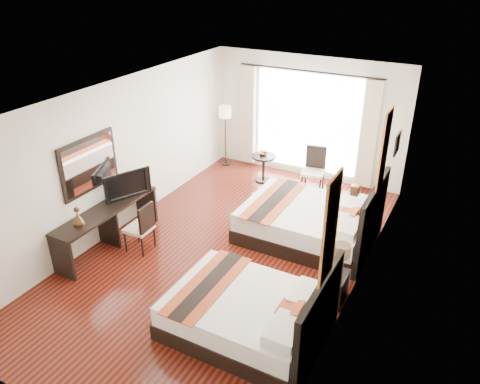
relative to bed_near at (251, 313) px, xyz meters
The scene contains 29 objects.
floor 1.98m from the bed_near, 129.34° to the left, with size 4.50×7.50×0.01m, color #340B09.
ceiling 3.16m from the bed_near, 129.34° to the left, with size 4.50×7.50×0.02m, color white.
wall_headboard 2.12m from the bed_near, 56.51° to the left, with size 0.01×7.50×2.80m, color silver.
wall_desk 3.96m from the bed_near, 156.51° to the left, with size 0.01×7.50×2.80m, color silver.
wall_window 5.51m from the bed_near, 103.29° to the left, with size 4.50×0.01×2.80m, color silver.
wall_entry 2.77m from the bed_near, 119.13° to the right, with size 4.50×0.01×2.80m, color silver.
window_glass 5.48m from the bed_near, 103.32° to the left, with size 2.40×0.02×2.20m, color white.
sheer_curtain 5.42m from the bed_near, 103.47° to the left, with size 2.30×0.02×2.10m, color white.
drape_left 5.89m from the bed_near, 117.62° to the left, with size 0.35×0.14×2.35m, color #C2BA96.
drape_right 5.24m from the bed_near, 87.69° to the left, with size 0.35×0.14×2.35m, color #C2BA96.
art_panel_near 1.91m from the bed_near, ahead, with size 0.03×0.50×1.35m, color maroon.
art_panel_far 3.29m from the bed_near, 69.73° to the left, with size 0.03×0.50×1.35m, color maroon.
wall_sconce 2.21m from the bed_near, 51.39° to the left, with size 0.10×0.14×0.14m, color #442D18.
mirror_frame 3.75m from the bed_near, 167.84° to the left, with size 0.04×1.25×0.95m, color black.
mirror_glass 3.73m from the bed_near, 167.76° to the left, with size 0.01×1.12×0.82m, color white.
bed_near is the anchor object (origin of this frame).
bed_far 2.68m from the bed_near, 92.32° to the left, with size 2.35×1.83×1.33m.
nightstand 1.43m from the bed_near, 56.43° to the left, with size 0.39×0.48×0.47m, color black.
table_lamp 1.64m from the bed_near, 58.30° to the left, with size 0.26×0.26×0.41m.
vase 1.33m from the bed_near, 51.63° to the left, with size 0.13×0.13×0.13m, color black.
console_desk 3.32m from the bed_near, 167.01° to the left, with size 0.50×2.20×0.76m, color black.
television 3.53m from the bed_near, 158.03° to the left, with size 0.89×0.12×0.51m, color black.
bronze_figurine 3.29m from the bed_near, behind, with size 0.19×0.19×0.29m, color #442D18, non-canonical shape.
desk_chair 2.78m from the bed_near, 161.23° to the left, with size 0.44×0.44×0.93m.
floor_lamp 5.93m from the bed_near, 123.01° to the left, with size 0.30×0.30×1.50m.
side_table 4.87m from the bed_near, 113.43° to the left, with size 0.55×0.55×0.64m, color black.
fruit_bowl 4.94m from the bed_near, 113.66° to the left, with size 0.19×0.19×0.05m, color #442F18.
window_chair 4.56m from the bed_near, 99.41° to the left, with size 0.54×0.54×1.01m.
jute_rug 4.08m from the bed_near, 106.11° to the left, with size 1.28×0.87×0.01m, color tan.
Camera 1 is at (3.45, -5.97, 4.73)m, focal length 35.00 mm.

